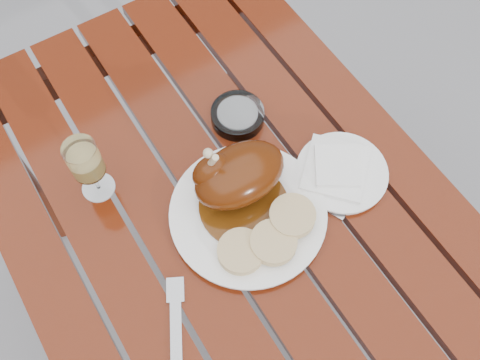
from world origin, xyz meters
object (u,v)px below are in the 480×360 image
at_px(side_plate, 342,173).
at_px(table, 235,275).
at_px(ashtray, 238,115).
at_px(dinner_plate, 248,214).
at_px(wine_glass, 89,169).

bearing_deg(side_plate, table, 170.50).
xyz_separation_m(table, side_plate, (0.23, -0.04, 0.38)).
xyz_separation_m(side_plate, ashtray, (-0.10, 0.22, 0.01)).
height_order(dinner_plate, side_plate, dinner_plate).
relative_size(side_plate, ashtray, 1.63).
relative_size(wine_glass, ashtray, 1.36).
bearing_deg(side_plate, wine_glass, 151.23).
relative_size(dinner_plate, ashtray, 2.68).
bearing_deg(wine_glass, side_plate, -28.77).
bearing_deg(dinner_plate, wine_glass, 136.08).
distance_m(side_plate, ashtray, 0.24).
relative_size(dinner_plate, side_plate, 1.64).
relative_size(table, ashtray, 10.83).
xyz_separation_m(dinner_plate, side_plate, (0.20, -0.02, -0.00)).
bearing_deg(ashtray, side_plate, -64.85).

